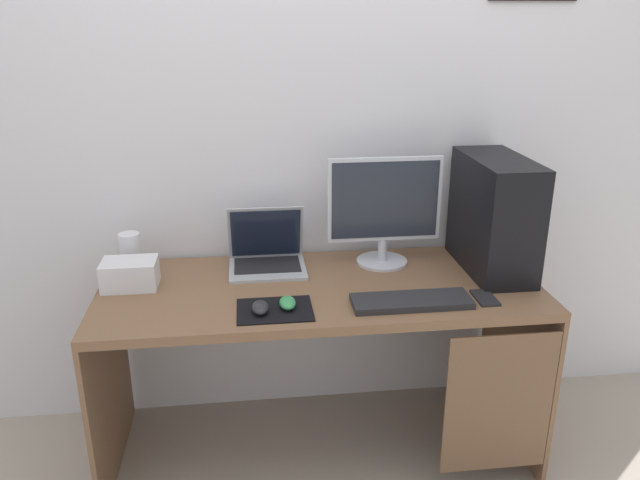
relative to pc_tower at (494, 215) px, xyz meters
The scene contains 13 objects.
ground_plane 1.19m from the pc_tower, behind, with size 8.00×8.00×0.00m, color #9E9384.
wall_back 0.83m from the pc_tower, 156.52° to the left, with size 4.00×0.05×2.60m.
desk 0.77m from the pc_tower, behind, with size 1.65×0.68×0.74m.
pc_tower is the anchor object (origin of this frame).
monitor 0.43m from the pc_tower, 166.33° to the left, with size 0.45×0.21×0.44m.
laptop 0.91m from the pc_tower, behind, with size 0.30×0.25×0.25m.
speaker 1.43m from the pc_tower, behind, with size 0.08×0.08×0.16m, color silver.
projector 1.41m from the pc_tower, behind, with size 0.20×0.14×0.10m, color silver.
keyboard 0.53m from the pc_tower, 144.22° to the right, with size 0.42×0.14×0.02m, color #232326.
mousepad 0.94m from the pc_tower, 162.57° to the right, with size 0.26×0.20×0.01m, color black.
mouse_left 0.89m from the pc_tower, 162.31° to the right, with size 0.06×0.10×0.03m, color #338C4C.
mouse_right 0.99m from the pc_tower, 162.61° to the right, with size 0.06×0.10×0.03m, color #232326.
cell_phone 0.37m from the pc_tower, 114.01° to the right, with size 0.07×0.13×0.01m, color #232326.
Camera 1 is at (-0.26, -2.12, 1.70)m, focal length 34.78 mm.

